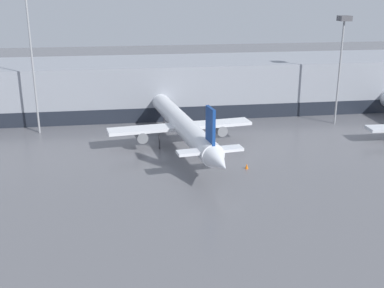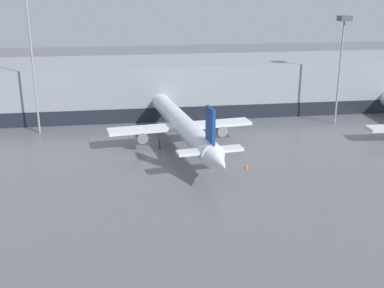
% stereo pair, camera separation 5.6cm
% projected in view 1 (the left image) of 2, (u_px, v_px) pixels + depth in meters
% --- Properties ---
extents(terminal_building, '(160.00, 29.49, 9.00)m').
position_uv_depth(terminal_building, '(153.00, 86.00, 86.12)').
color(terminal_building, gray).
rests_on(terminal_building, ground_plane).
extents(parked_jet_1, '(20.65, 37.61, 8.70)m').
position_uv_depth(parked_jet_1, '(181.00, 123.00, 67.47)').
color(parked_jet_1, silver).
rests_on(parked_jet_1, ground_plane).
extents(traffic_cone_2, '(0.42, 0.42, 0.65)m').
position_uv_depth(traffic_cone_2, '(247.00, 166.00, 59.64)').
color(traffic_cone_2, orange).
rests_on(traffic_cone_2, ground_plane).
extents(apron_light_mast_0, '(1.80, 1.80, 17.21)m').
position_uv_depth(apron_light_mast_0, '(343.00, 39.00, 74.95)').
color(apron_light_mast_0, gray).
rests_on(apron_light_mast_0, ground_plane).
extents(apron_light_mast_1, '(1.80, 1.80, 22.70)m').
position_uv_depth(apron_light_mast_1, '(28.00, 17.00, 68.83)').
color(apron_light_mast_1, gray).
rests_on(apron_light_mast_1, ground_plane).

